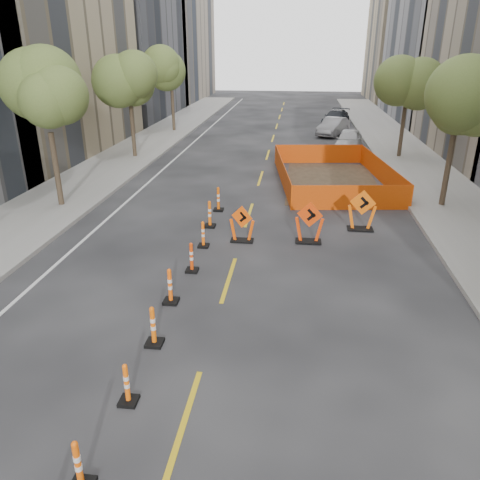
# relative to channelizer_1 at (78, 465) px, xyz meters

# --- Properties ---
(ground_plane) EXTENTS (140.00, 140.00, 0.00)m
(ground_plane) POSITION_rel_channelizer_1_xyz_m (1.32, 3.60, -0.49)
(ground_plane) COLOR black
(sidewalk_left) EXTENTS (4.00, 90.00, 0.15)m
(sidewalk_left) POSITION_rel_channelizer_1_xyz_m (-7.68, 15.60, -0.42)
(sidewalk_left) COLOR gray
(sidewalk_left) RESTS_ON ground
(sidewalk_right) EXTENTS (4.00, 90.00, 0.15)m
(sidewalk_right) POSITION_rel_channelizer_1_xyz_m (10.32, 15.60, -0.42)
(sidewalk_right) COLOR gray
(sidewalk_right) RESTS_ON ground
(bld_left_d) EXTENTS (12.00, 16.00, 14.00)m
(bld_left_d) POSITION_rel_channelizer_1_xyz_m (-15.68, 42.80, 6.51)
(bld_left_d) COLOR #4C4C51
(bld_left_d) RESTS_ON ground
(bld_left_e) EXTENTS (12.00, 20.00, 20.00)m
(bld_left_e) POSITION_rel_channelizer_1_xyz_m (-15.68, 59.20, 9.51)
(bld_left_e) COLOR gray
(bld_left_e) RESTS_ON ground
(bld_right_d) EXTENTS (12.00, 18.00, 20.00)m
(bld_right_d) POSITION_rel_channelizer_1_xyz_m (18.32, 43.80, 9.51)
(bld_right_d) COLOR gray
(bld_right_d) RESTS_ON ground
(bld_right_e) EXTENTS (12.00, 14.00, 16.00)m
(bld_right_e) POSITION_rel_channelizer_1_xyz_m (18.32, 62.20, 7.51)
(bld_right_e) COLOR tan
(bld_right_e) RESTS_ON ground
(tree_l_b) EXTENTS (2.80, 2.80, 5.95)m
(tree_l_b) POSITION_rel_channelizer_1_xyz_m (-7.08, 13.60, 4.03)
(tree_l_b) COLOR #382B1E
(tree_l_b) RESTS_ON ground
(tree_l_c) EXTENTS (2.80, 2.80, 5.95)m
(tree_l_c) POSITION_rel_channelizer_1_xyz_m (-7.08, 23.60, 4.03)
(tree_l_c) COLOR #382B1E
(tree_l_c) RESTS_ON ground
(tree_l_d) EXTENTS (2.80, 2.80, 5.95)m
(tree_l_d) POSITION_rel_channelizer_1_xyz_m (-7.08, 33.60, 4.03)
(tree_l_d) COLOR #382B1E
(tree_l_d) RESTS_ON ground
(tree_r_b) EXTENTS (2.80, 2.80, 5.95)m
(tree_r_b) POSITION_rel_channelizer_1_xyz_m (9.72, 15.60, 4.03)
(tree_r_b) COLOR #382B1E
(tree_r_b) RESTS_ON ground
(tree_r_c) EXTENTS (2.80, 2.80, 5.95)m
(tree_r_c) POSITION_rel_channelizer_1_xyz_m (9.72, 25.60, 4.03)
(tree_r_c) COLOR #382B1E
(tree_r_c) RESTS_ON ground
(channelizer_1) EXTENTS (0.39, 0.39, 0.99)m
(channelizer_1) POSITION_rel_channelizer_1_xyz_m (0.00, 0.00, 0.00)
(channelizer_1) COLOR #EF580A
(channelizer_1) RESTS_ON ground
(channelizer_2) EXTENTS (0.37, 0.37, 0.94)m
(channelizer_2) POSITION_rel_channelizer_1_xyz_m (0.09, 2.00, -0.02)
(channelizer_2) COLOR #FE620A
(channelizer_2) RESTS_ON ground
(channelizer_3) EXTENTS (0.41, 0.41, 1.04)m
(channelizer_3) POSITION_rel_channelizer_1_xyz_m (0.03, 3.99, 0.03)
(channelizer_3) COLOR #F3620A
(channelizer_3) RESTS_ON ground
(channelizer_4) EXTENTS (0.41, 0.41, 1.05)m
(channelizer_4) POSITION_rel_channelizer_1_xyz_m (-0.09, 5.99, 0.03)
(channelizer_4) COLOR #FF590A
(channelizer_4) RESTS_ON ground
(channelizer_5) EXTENTS (0.39, 0.39, 0.99)m
(channelizer_5) POSITION_rel_channelizer_1_xyz_m (0.08, 7.99, 0.00)
(channelizer_5) COLOR #D93C09
(channelizer_5) RESTS_ON ground
(channelizer_6) EXTENTS (0.38, 0.38, 0.97)m
(channelizer_6) POSITION_rel_channelizer_1_xyz_m (0.05, 9.98, -0.01)
(channelizer_6) COLOR #FF610A
(channelizer_6) RESTS_ON ground
(channelizer_7) EXTENTS (0.43, 0.43, 1.08)m
(channelizer_7) POSITION_rel_channelizer_1_xyz_m (-0.07, 11.98, 0.05)
(channelizer_7) COLOR #EF5F0A
(channelizer_7) RESTS_ON ground
(channelizer_8) EXTENTS (0.42, 0.42, 1.07)m
(channelizer_8) POSITION_rel_channelizer_1_xyz_m (-0.06, 13.98, 0.04)
(channelizer_8) COLOR #E15709
(channelizer_8) RESTS_ON ground
(chevron_sign_left) EXTENTS (1.06, 0.85, 1.39)m
(chevron_sign_left) POSITION_rel_channelizer_1_xyz_m (1.37, 10.64, 0.20)
(chevron_sign_left) COLOR #FF550A
(chevron_sign_left) RESTS_ON ground
(chevron_sign_center) EXTENTS (1.16, 0.85, 1.56)m
(chevron_sign_center) POSITION_rel_channelizer_1_xyz_m (3.79, 10.84, 0.29)
(chevron_sign_center) COLOR #E73C09
(chevron_sign_center) RESTS_ON ground
(chevron_sign_right) EXTENTS (1.17, 0.81, 1.63)m
(chevron_sign_right) POSITION_rel_channelizer_1_xyz_m (5.82, 12.36, 0.32)
(chevron_sign_right) COLOR #F2610A
(chevron_sign_right) RESTS_ON ground
(safety_fence) EXTENTS (6.36, 9.54, 1.12)m
(safety_fence) POSITION_rel_channelizer_1_xyz_m (5.11, 19.21, 0.07)
(safety_fence) COLOR #FF500D
(safety_fence) RESTS_ON ground
(parked_car_near) EXTENTS (2.40, 4.36, 1.40)m
(parked_car_near) POSITION_rel_channelizer_1_xyz_m (6.73, 27.74, 0.21)
(parked_car_near) COLOR #B1B1B3
(parked_car_near) RESTS_ON ground
(parked_car_mid) EXTENTS (2.96, 4.41, 1.38)m
(parked_car_mid) POSITION_rel_channelizer_1_xyz_m (6.02, 33.57, 0.19)
(parked_car_mid) COLOR gray
(parked_car_mid) RESTS_ON ground
(parked_car_far) EXTENTS (3.04, 4.92, 1.33)m
(parked_car_far) POSITION_rel_channelizer_1_xyz_m (6.58, 38.82, 0.17)
(parked_car_far) COLOR black
(parked_car_far) RESTS_ON ground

